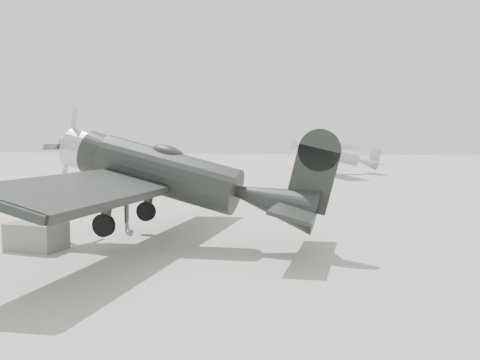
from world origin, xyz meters
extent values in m
plane|color=#A29E90|center=(0.00, 0.00, 0.00)|extent=(160.00, 160.00, 0.00)
cylinder|color=black|center=(-2.17, -3.64, 2.05)|extent=(4.27, 1.53, 1.34)
cone|color=black|center=(0.98, -3.79, 2.10)|extent=(2.54, 1.36, 1.24)
cylinder|color=#ADAFB2|center=(-5.09, -3.50, 2.05)|extent=(0.92, 1.23, 1.19)
cone|color=#ADAFB2|center=(-5.66, -3.48, 2.05)|extent=(0.36, 0.55, 0.54)
cube|color=#ADAFB2|center=(-5.59, -3.48, 2.05)|extent=(0.07, 0.17, 2.49)
ellipsoid|color=black|center=(-2.36, -3.63, 2.64)|extent=(1.08, 0.70, 0.44)
cube|color=black|center=(-2.84, -3.61, 1.71)|extent=(2.54, 11.56, 0.21)
cube|color=black|center=(1.74, -3.82, 2.14)|extent=(1.24, 4.06, 0.10)
cube|color=black|center=(1.89, -3.83, 2.96)|extent=(1.15, 0.15, 1.72)
cylinder|color=black|center=(-3.29, -4.88, 0.40)|extent=(0.66, 0.18, 0.65)
cylinder|color=black|center=(-3.16, -2.30, 0.40)|extent=(0.66, 0.18, 0.65)
cylinder|color=#333333|center=(-3.29, -4.88, 1.04)|extent=(0.11, 0.11, 1.34)
cylinder|color=#333333|center=(-3.16, -2.30, 1.04)|extent=(0.11, 0.11, 1.34)
cylinder|color=black|center=(1.98, -3.83, 1.68)|extent=(0.21, 0.09, 0.21)
cylinder|color=#A8ABAE|center=(1.56, 25.63, 1.88)|extent=(5.50, 2.93, 1.15)
cone|color=#A8ABAE|center=(5.00, 26.88, 1.88)|extent=(2.12, 1.62, 1.05)
cone|color=#A8ABAE|center=(-1.29, 24.60, 1.88)|extent=(0.96, 1.24, 1.09)
cube|color=#A8ABAE|center=(-1.69, 24.46, 1.88)|extent=(0.10, 0.16, 2.30)
cube|color=#A8ABAE|center=(1.16, 25.49, 2.53)|extent=(5.79, 11.49, 0.19)
cube|color=#A8ABAE|center=(5.49, 27.06, 1.93)|extent=(2.10, 3.66, 0.08)
cube|color=#A8ABAE|center=(5.58, 27.09, 2.61)|extent=(0.91, 0.40, 1.36)
cylinder|color=black|center=(1.16, 24.27, 0.29)|extent=(0.60, 0.34, 0.59)
cylinder|color=black|center=(0.38, 26.43, 0.29)|extent=(0.60, 0.34, 0.59)
cylinder|color=#333333|center=(1.16, 24.27, 0.89)|extent=(0.12, 0.12, 1.25)
cylinder|color=#333333|center=(0.38, 26.43, 0.89)|extent=(0.12, 0.12, 1.25)
cylinder|color=black|center=(5.68, 27.13, 1.57)|extent=(0.20, 0.13, 0.19)
cube|color=slate|center=(-5.63, -5.04, 0.38)|extent=(1.62, 1.11, 0.77)
cylinder|color=#333333|center=(-4.25, -2.27, 0.62)|extent=(0.07, 0.07, 1.24)
cylinder|color=#333333|center=(-4.44, -1.73, 0.62)|extent=(0.07, 0.07, 1.24)
cube|color=black|center=(-4.35, -2.00, 0.76)|extent=(0.34, 0.83, 0.86)
cube|color=beige|center=(-4.38, -2.01, 0.81)|extent=(0.23, 0.63, 0.17)
camera|label=1|loc=(2.78, -16.52, 3.11)|focal=35.00mm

